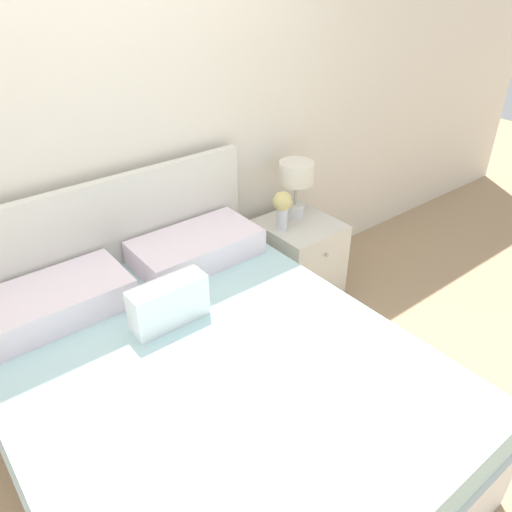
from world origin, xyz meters
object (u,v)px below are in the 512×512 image
object	(u,v)px
flower_vase	(283,206)
bed	(206,397)
table_lamp	(296,179)
nightstand	(298,259)

from	to	relation	value
flower_vase	bed	bearing A→B (deg)	-147.10
table_lamp	flower_vase	xyz separation A→B (m)	(-0.18, -0.09, -0.09)
nightstand	table_lamp	xyz separation A→B (m)	(0.04, 0.10, 0.51)
bed	table_lamp	world-z (taller)	bed
nightstand	flower_vase	world-z (taller)	flower_vase
bed	table_lamp	size ratio (longest dim) A/B	5.29
nightstand	table_lamp	world-z (taller)	table_lamp
bed	flower_vase	world-z (taller)	bed
nightstand	bed	bearing A→B (deg)	-150.96
table_lamp	flower_vase	size ratio (longest dim) A/B	1.46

